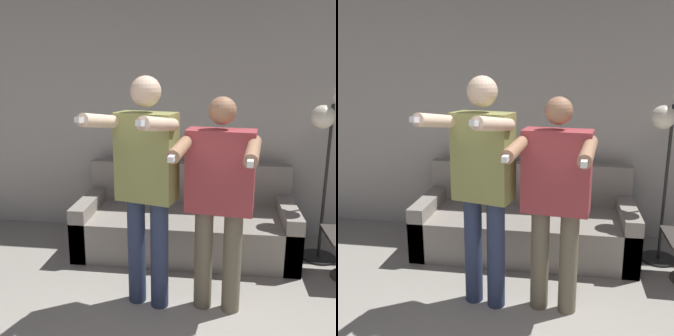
% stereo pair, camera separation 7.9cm
% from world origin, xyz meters
% --- Properties ---
extents(wall_back, '(10.00, 0.05, 2.60)m').
position_xyz_m(wall_back, '(0.00, 2.96, 1.30)').
color(wall_back, '#B7B2A8').
rests_on(wall_back, ground_plane).
extents(couch, '(2.17, 0.90, 0.85)m').
position_xyz_m(couch, '(-0.10, 2.43, 0.27)').
color(couch, gray).
rests_on(couch, ground_plane).
extents(person_left, '(0.62, 0.76, 1.79)m').
position_xyz_m(person_left, '(-0.32, 1.39, 1.05)').
color(person_left, '#2D3856').
rests_on(person_left, ground_plane).
extents(person_right, '(0.62, 0.73, 1.65)m').
position_xyz_m(person_right, '(0.23, 1.39, 0.96)').
color(person_right, '#6B604C').
rests_on(person_right, ground_plane).
extents(cat, '(0.47, 0.12, 0.16)m').
position_xyz_m(cat, '(-0.43, 2.76, 0.92)').
color(cat, silver).
rests_on(cat, couch).
extents(floor_lamp, '(0.40, 0.34, 1.72)m').
position_xyz_m(floor_lamp, '(1.24, 2.39, 1.32)').
color(floor_lamp, black).
rests_on(floor_lamp, ground_plane).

